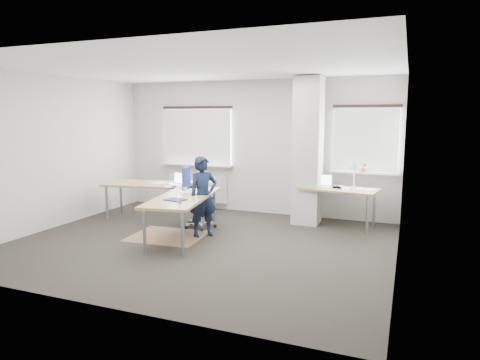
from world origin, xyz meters
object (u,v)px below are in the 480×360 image
at_px(task_chair, 198,211).
at_px(person, 203,197).
at_px(desk_main, 171,191).
at_px(desk_side, 339,190).

xyz_separation_m(task_chair, person, (0.35, -0.47, 0.37)).
relative_size(desk_main, person, 2.04).
bearing_deg(desk_side, person, -134.65).
height_order(desk_main, person, person).
relative_size(desk_side, person, 1.08).
bearing_deg(person, task_chair, 75.49).
height_order(desk_side, task_chair, desk_side).
height_order(desk_main, task_chair, task_chair).
bearing_deg(desk_side, desk_main, -147.20).
distance_m(desk_main, desk_side, 3.12).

